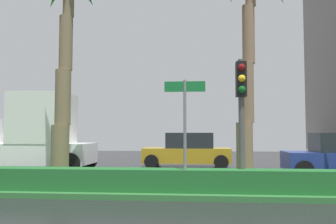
{
  "coord_description": "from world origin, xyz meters",
  "views": [
    {
      "loc": [
        1.53,
        -3.07,
        1.74
      ],
      "look_at": [
        0.36,
        10.15,
        2.5
      ],
      "focal_mm": 38.1,
      "sensor_mm": 36.0,
      "label": 1
    }
  ],
  "objects_px": {
    "traffic_signal_median_right": "(241,100)",
    "car_in_traffic_leading": "(188,151)",
    "box_truck_lead": "(22,137)",
    "street_name_sign": "(185,120)"
  },
  "relations": [
    {
      "from": "box_truck_lead",
      "to": "car_in_traffic_leading",
      "type": "distance_m",
      "value": 7.78
    },
    {
      "from": "box_truck_lead",
      "to": "car_in_traffic_leading",
      "type": "relative_size",
      "value": 1.49
    },
    {
      "from": "box_truck_lead",
      "to": "car_in_traffic_leading",
      "type": "xyz_separation_m",
      "value": [
        7.27,
        2.67,
        -0.72
      ]
    },
    {
      "from": "traffic_signal_median_right",
      "to": "box_truck_lead",
      "type": "height_order",
      "value": "traffic_signal_median_right"
    },
    {
      "from": "box_truck_lead",
      "to": "traffic_signal_median_right",
      "type": "bearing_deg",
      "value": 149.26
    },
    {
      "from": "street_name_sign",
      "to": "car_in_traffic_leading",
      "type": "height_order",
      "value": "street_name_sign"
    },
    {
      "from": "street_name_sign",
      "to": "box_truck_lead",
      "type": "distance_m",
      "value": 9.39
    },
    {
      "from": "traffic_signal_median_right",
      "to": "car_in_traffic_leading",
      "type": "xyz_separation_m",
      "value": [
        -1.74,
        8.03,
        -1.8
      ]
    },
    {
      "from": "traffic_signal_median_right",
      "to": "car_in_traffic_leading",
      "type": "height_order",
      "value": "traffic_signal_median_right"
    },
    {
      "from": "traffic_signal_median_right",
      "to": "box_truck_lead",
      "type": "bearing_deg",
      "value": 149.26
    }
  ]
}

